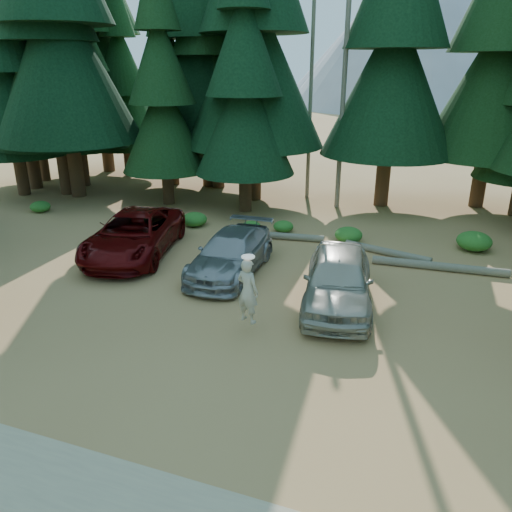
{
  "coord_description": "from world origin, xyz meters",
  "views": [
    {
      "loc": [
        5.43,
        -10.9,
        7.04
      ],
      "look_at": [
        0.35,
        3.21,
        1.25
      ],
      "focal_mm": 35.0,
      "sensor_mm": 36.0,
      "label": 1
    }
  ],
  "objects_px": {
    "log_left": "(276,236)",
    "silver_minivan_center": "(231,254)",
    "log_mid": "(387,252)",
    "red_pickup": "(134,234)",
    "log_right": "(439,266)",
    "frisbee_player": "(248,291)",
    "silver_minivan_right": "(338,279)"
  },
  "relations": [
    {
      "from": "silver_minivan_center",
      "to": "frisbee_player",
      "type": "distance_m",
      "value": 4.27
    },
    {
      "from": "silver_minivan_right",
      "to": "log_mid",
      "type": "xyz_separation_m",
      "value": [
        1.0,
        4.93,
        -0.72
      ]
    },
    {
      "from": "red_pickup",
      "to": "log_left",
      "type": "height_order",
      "value": "red_pickup"
    },
    {
      "from": "silver_minivan_right",
      "to": "log_left",
      "type": "xyz_separation_m",
      "value": [
        -3.69,
        5.33,
        -0.72
      ]
    },
    {
      "from": "log_left",
      "to": "frisbee_player",
      "type": "bearing_deg",
      "value": -84.68
    },
    {
      "from": "log_left",
      "to": "silver_minivan_center",
      "type": "bearing_deg",
      "value": -102.17
    },
    {
      "from": "frisbee_player",
      "to": "log_left",
      "type": "height_order",
      "value": "frisbee_player"
    },
    {
      "from": "red_pickup",
      "to": "log_mid",
      "type": "bearing_deg",
      "value": 6.06
    },
    {
      "from": "log_left",
      "to": "log_mid",
      "type": "distance_m",
      "value": 4.72
    },
    {
      "from": "log_mid",
      "to": "red_pickup",
      "type": "bearing_deg",
      "value": -144.9
    },
    {
      "from": "frisbee_player",
      "to": "log_left",
      "type": "xyz_separation_m",
      "value": [
        -1.65,
        7.79,
        -1.09
      ]
    },
    {
      "from": "frisbee_player",
      "to": "log_mid",
      "type": "height_order",
      "value": "frisbee_player"
    },
    {
      "from": "frisbee_player",
      "to": "log_mid",
      "type": "distance_m",
      "value": 8.07
    },
    {
      "from": "log_left",
      "to": "silver_minivan_right",
      "type": "bearing_deg",
      "value": -61.94
    },
    {
      "from": "silver_minivan_center",
      "to": "log_mid",
      "type": "bearing_deg",
      "value": 34.0
    },
    {
      "from": "red_pickup",
      "to": "frisbee_player",
      "type": "bearing_deg",
      "value": -46.37
    },
    {
      "from": "silver_minivan_center",
      "to": "silver_minivan_right",
      "type": "distance_m",
      "value": 4.28
    },
    {
      "from": "red_pickup",
      "to": "log_right",
      "type": "relative_size",
      "value": 1.27
    },
    {
      "from": "frisbee_player",
      "to": "log_right",
      "type": "distance_m",
      "value": 8.25
    },
    {
      "from": "red_pickup",
      "to": "frisbee_player",
      "type": "relative_size",
      "value": 3.11
    },
    {
      "from": "log_left",
      "to": "log_right",
      "type": "height_order",
      "value": "log_right"
    },
    {
      "from": "silver_minivan_right",
      "to": "log_left",
      "type": "relative_size",
      "value": 1.24
    },
    {
      "from": "red_pickup",
      "to": "frisbee_player",
      "type": "xyz_separation_m",
      "value": [
        6.31,
        -4.14,
        0.4
      ]
    },
    {
      "from": "red_pickup",
      "to": "frisbee_player",
      "type": "distance_m",
      "value": 7.55
    },
    {
      "from": "silver_minivan_right",
      "to": "frisbee_player",
      "type": "xyz_separation_m",
      "value": [
        -2.04,
        -2.46,
        0.37
      ]
    },
    {
      "from": "red_pickup",
      "to": "log_left",
      "type": "relative_size",
      "value": 1.46
    },
    {
      "from": "frisbee_player",
      "to": "log_left",
      "type": "relative_size",
      "value": 0.47
    },
    {
      "from": "silver_minivan_center",
      "to": "red_pickup",
      "type": "bearing_deg",
      "value": 172.54
    },
    {
      "from": "silver_minivan_right",
      "to": "log_right",
      "type": "xyz_separation_m",
      "value": [
        2.95,
        4.02,
        -0.72
      ]
    },
    {
      "from": "silver_minivan_center",
      "to": "frisbee_player",
      "type": "height_order",
      "value": "frisbee_player"
    },
    {
      "from": "log_right",
      "to": "log_left",
      "type": "bearing_deg",
      "value": 165.71
    },
    {
      "from": "silver_minivan_right",
      "to": "log_mid",
      "type": "height_order",
      "value": "silver_minivan_right"
    }
  ]
}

